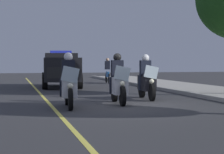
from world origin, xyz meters
TOP-DOWN VIEW (x-y plane):
  - ground_plane at (0.00, 0.00)m, footprint 80.00×80.00m
  - lane_stripe_center at (0.00, -2.12)m, footprint 48.00×0.12m
  - police_motorcycle_lead_left at (-0.01, -1.64)m, footprint 2.14×0.62m
  - police_motorcycle_lead_right at (-0.73, 0.14)m, footprint 2.14×0.62m
  - police_motorcycle_trailing at (-2.09, 1.62)m, footprint 2.14×0.62m
  - police_suv at (-10.08, -0.68)m, footprint 5.03×2.36m
  - cyclist_background at (-13.57, 2.83)m, footprint 1.76×0.34m

SIDE VIEW (x-z plane):
  - ground_plane at x=0.00m, z-range 0.00..0.00m
  - lane_stripe_center at x=0.00m, z-range 0.00..0.01m
  - police_motorcycle_lead_left at x=-0.01m, z-range -0.16..1.56m
  - police_motorcycle_lead_right at x=-0.73m, z-range -0.16..1.56m
  - police_motorcycle_trailing at x=-2.09m, z-range -0.16..1.56m
  - cyclist_background at x=-13.57m, z-range 0.00..1.69m
  - police_suv at x=-10.08m, z-range 0.04..2.09m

